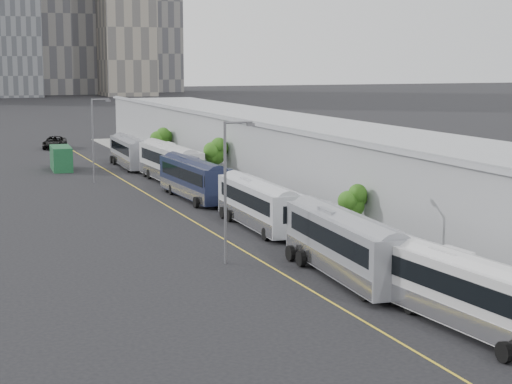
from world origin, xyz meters
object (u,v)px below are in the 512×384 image
bus_5 (194,182)px  bus_7 (130,154)px  suv (55,142)px  bus_4 (259,208)px  bus_3 (346,250)px  bus_6 (170,166)px  bus_2 (468,299)px  street_lamp_near (228,182)px  shipping_container (61,158)px  street_lamp_far (95,134)px

bus_5 → bus_7: bus_5 is taller
bus_5 → suv: (-5.33, 50.85, -0.70)m
bus_4 → bus_7: bus_4 is taller
bus_3 → bus_4: bus_3 is taller
bus_6 → bus_7: bearing=92.2°
bus_4 → bus_7: 40.31m
bus_2 → bus_7: size_ratio=0.99×
bus_4 → bus_6: size_ratio=0.90×
street_lamp_near → shipping_container: 50.82m
bus_3 → shipping_container: 57.06m
bus_2 → bus_3: 10.95m
bus_7 → suv: bearing=103.4°
bus_2 → suv: 92.78m
bus_7 → street_lamp_near: 50.71m
shipping_container → suv: size_ratio=0.92×
shipping_container → street_lamp_far: bearing=-77.6°
bus_6 → street_lamp_far: size_ratio=1.59×
street_lamp_far → suv: size_ratio=1.37×
bus_7 → bus_2: bearing=-87.5°
bus_7 → bus_4: bearing=-87.3°
bus_4 → shipping_container: bearing=103.6°
bus_5 → bus_6: (0.85, 11.13, 0.13)m
bus_5 → bus_7: size_ratio=1.03×
bus_4 → suv: (-5.84, 65.78, -0.66)m
bus_2 → bus_5: bus_5 is taller
bus_5 → bus_2: bearing=-91.2°
bus_4 → street_lamp_far: (-6.96, 28.90, 3.53)m
bus_7 → shipping_container: (-8.10, 0.31, -0.16)m
bus_4 → bus_7: size_ratio=1.00×
bus_4 → bus_5: 14.95m
suv → bus_2: bearing=-71.1°
bus_2 → bus_7: bearing=85.6°
bus_3 → bus_6: bearing=92.4°
bus_3 → bus_5: (0.25, 30.82, -0.05)m
suv → bus_6: bearing=-65.9°
street_lamp_far → suv: (1.12, 36.88, -4.20)m
bus_7 → street_lamp_far: 13.51m
shipping_container → suv: 25.34m
shipping_container → bus_7: bearing=1.7°
shipping_container → suv: (2.89, 25.17, -0.50)m
shipping_container → suv: shipping_container is taller
bus_6 → suv: (-6.18, 39.71, -0.83)m
bus_3 → street_lamp_near: size_ratio=1.49×
bus_4 → street_lamp_far: 29.94m
street_lamp_near → suv: 75.90m
suv → street_lamp_far: bearing=-76.5°
bus_2 → shipping_container: size_ratio=2.12×
street_lamp_near → bus_6: bearing=80.0°
bus_4 → bus_5: size_ratio=0.97×
suv → bus_5: bearing=-68.8°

